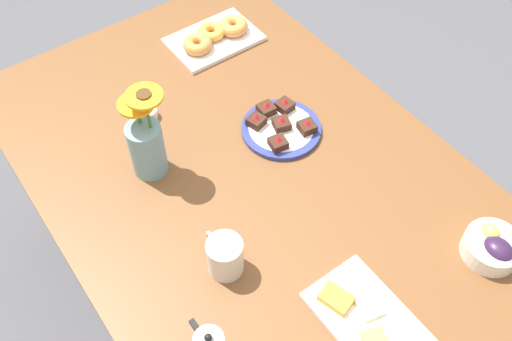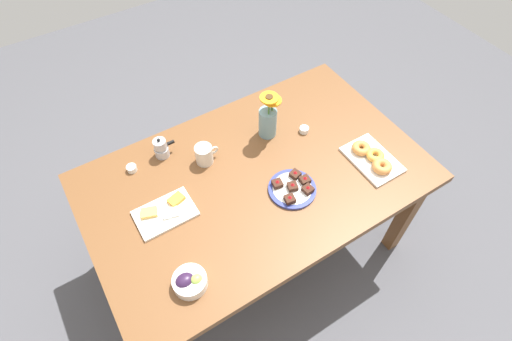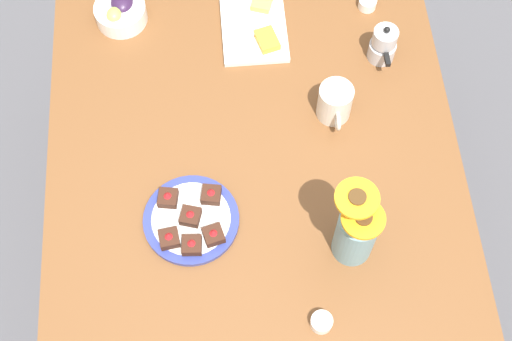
{
  "view_description": "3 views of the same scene",
  "coord_description": "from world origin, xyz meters",
  "px_view_note": "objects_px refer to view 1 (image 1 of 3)",
  "views": [
    {
      "loc": [
        -0.72,
        0.53,
        1.92
      ],
      "look_at": [
        0.0,
        0.0,
        0.78
      ],
      "focal_mm": 40.0,
      "sensor_mm": 36.0,
      "label": 1
    },
    {
      "loc": [
        -0.6,
        -0.96,
        2.26
      ],
      "look_at": [
        0.0,
        0.0,
        0.78
      ],
      "focal_mm": 28.0,
      "sensor_mm": 36.0,
      "label": 2
    },
    {
      "loc": [
        0.73,
        -0.06,
        2.27
      ],
      "look_at": [
        0.0,
        0.0,
        0.78
      ],
      "focal_mm": 50.0,
      "sensor_mm": 36.0,
      "label": 3
    }
  ],
  "objects_px": {
    "cheese_platter": "(365,318)",
    "dining_table": "(256,199)",
    "jam_cup_honey": "(149,113)",
    "coffee_mug": "(225,256)",
    "flower_vase": "(147,144)",
    "grape_bowl": "(493,247)",
    "croissant_platter": "(215,36)",
    "dessert_plate": "(281,127)"
  },
  "relations": [
    {
      "from": "dining_table",
      "to": "cheese_platter",
      "type": "xyz_separation_m",
      "value": [
        -0.45,
        0.03,
        0.1
      ]
    },
    {
      "from": "dining_table",
      "to": "croissant_platter",
      "type": "bearing_deg",
      "value": -22.73
    },
    {
      "from": "cheese_platter",
      "to": "coffee_mug",
      "type": "bearing_deg",
      "value": 30.96
    },
    {
      "from": "cheese_platter",
      "to": "jam_cup_honey",
      "type": "height_order",
      "value": "cheese_platter"
    },
    {
      "from": "dessert_plate",
      "to": "flower_vase",
      "type": "height_order",
      "value": "flower_vase"
    },
    {
      "from": "jam_cup_honey",
      "to": "dessert_plate",
      "type": "distance_m",
      "value": 0.38
    },
    {
      "from": "dining_table",
      "to": "cheese_platter",
      "type": "distance_m",
      "value": 0.46
    },
    {
      "from": "coffee_mug",
      "to": "jam_cup_honey",
      "type": "xyz_separation_m",
      "value": [
        0.52,
        -0.09,
        -0.04
      ]
    },
    {
      "from": "cheese_platter",
      "to": "croissant_platter",
      "type": "relative_size",
      "value": 0.93
    },
    {
      "from": "grape_bowl",
      "to": "coffee_mug",
      "type": "bearing_deg",
      "value": 57.22
    },
    {
      "from": "cheese_platter",
      "to": "jam_cup_honey",
      "type": "xyz_separation_m",
      "value": [
        0.81,
        0.08,
        0.0
      ]
    },
    {
      "from": "grape_bowl",
      "to": "jam_cup_honey",
      "type": "distance_m",
      "value": 0.96
    },
    {
      "from": "dining_table",
      "to": "coffee_mug",
      "type": "height_order",
      "value": "coffee_mug"
    },
    {
      "from": "cheese_platter",
      "to": "croissant_platter",
      "type": "xyz_separation_m",
      "value": [
        0.98,
        -0.26,
        0.01
      ]
    },
    {
      "from": "dining_table",
      "to": "jam_cup_honey",
      "type": "xyz_separation_m",
      "value": [
        0.36,
        0.11,
        0.1
      ]
    },
    {
      "from": "coffee_mug",
      "to": "flower_vase",
      "type": "relative_size",
      "value": 0.44
    },
    {
      "from": "grape_bowl",
      "to": "jam_cup_honey",
      "type": "xyz_separation_m",
      "value": [
        0.86,
        0.43,
        -0.01
      ]
    },
    {
      "from": "jam_cup_honey",
      "to": "cheese_platter",
      "type": "bearing_deg",
      "value": -174.54
    },
    {
      "from": "dining_table",
      "to": "flower_vase",
      "type": "bearing_deg",
      "value": 45.84
    },
    {
      "from": "grape_bowl",
      "to": "dining_table",
      "type": "bearing_deg",
      "value": 32.4
    },
    {
      "from": "coffee_mug",
      "to": "jam_cup_honey",
      "type": "relative_size",
      "value": 2.48
    },
    {
      "from": "grape_bowl",
      "to": "flower_vase",
      "type": "relative_size",
      "value": 0.5
    },
    {
      "from": "grape_bowl",
      "to": "croissant_platter",
      "type": "relative_size",
      "value": 0.48
    },
    {
      "from": "coffee_mug",
      "to": "croissant_platter",
      "type": "relative_size",
      "value": 0.43
    },
    {
      "from": "grape_bowl",
      "to": "flower_vase",
      "type": "xyz_separation_m",
      "value": [
        0.69,
        0.52,
        0.07
      ]
    },
    {
      "from": "coffee_mug",
      "to": "grape_bowl",
      "type": "bearing_deg",
      "value": -122.78
    },
    {
      "from": "dining_table",
      "to": "jam_cup_honey",
      "type": "bearing_deg",
      "value": 17.17
    },
    {
      "from": "grape_bowl",
      "to": "croissant_platter",
      "type": "distance_m",
      "value": 1.03
    },
    {
      "from": "jam_cup_honey",
      "to": "flower_vase",
      "type": "xyz_separation_m",
      "value": [
        -0.17,
        0.09,
        0.08
      ]
    },
    {
      "from": "coffee_mug",
      "to": "croissant_platter",
      "type": "height_order",
      "value": "coffee_mug"
    },
    {
      "from": "grape_bowl",
      "to": "dessert_plate",
      "type": "xyz_separation_m",
      "value": [
        0.6,
        0.16,
        -0.02
      ]
    },
    {
      "from": "dining_table",
      "to": "dessert_plate",
      "type": "height_order",
      "value": "dessert_plate"
    },
    {
      "from": "cheese_platter",
      "to": "flower_vase",
      "type": "bearing_deg",
      "value": 14.42
    },
    {
      "from": "croissant_platter",
      "to": "flower_vase",
      "type": "bearing_deg",
      "value": 128.43
    },
    {
      "from": "dining_table",
      "to": "coffee_mug",
      "type": "bearing_deg",
      "value": 128.36
    },
    {
      "from": "croissant_platter",
      "to": "jam_cup_honey",
      "type": "distance_m",
      "value": 0.37
    },
    {
      "from": "flower_vase",
      "to": "jam_cup_honey",
      "type": "bearing_deg",
      "value": -27.72
    },
    {
      "from": "coffee_mug",
      "to": "dessert_plate",
      "type": "relative_size",
      "value": 0.54
    },
    {
      "from": "coffee_mug",
      "to": "flower_vase",
      "type": "distance_m",
      "value": 0.36
    },
    {
      "from": "dessert_plate",
      "to": "coffee_mug",
      "type": "bearing_deg",
      "value": 125.9
    },
    {
      "from": "cheese_platter",
      "to": "dining_table",
      "type": "bearing_deg",
      "value": -4.34
    },
    {
      "from": "croissant_platter",
      "to": "flower_vase",
      "type": "distance_m",
      "value": 0.54
    }
  ]
}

